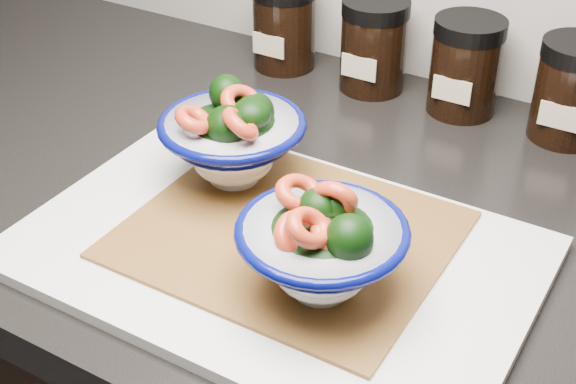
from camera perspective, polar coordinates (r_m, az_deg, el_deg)
The scene contains 9 objects.
countertop at distance 0.82m, azimuth 1.00°, elevation -0.85°, with size 3.50×0.60×0.04m, color black.
cutting_board at distance 0.72m, azimuth -0.94°, elevation -4.31°, with size 0.45×0.30×0.01m, color silver.
bamboo_mat at distance 0.73m, azimuth 0.00°, elevation -3.01°, with size 0.28×0.24×0.00m, color olive.
bowl_left at distance 0.78m, azimuth -3.89°, elevation 3.86°, with size 0.14×0.14×0.11m.
bowl_right at distance 0.64m, azimuth 2.45°, elevation -3.89°, with size 0.14×0.14×0.11m.
spice_jar_a at distance 1.04m, azimuth -0.27°, elevation 11.82°, with size 0.08×0.08×0.11m.
spice_jar_b at distance 0.99m, azimuth 6.11°, elevation 10.35°, with size 0.08×0.08×0.11m.
spice_jar_c at distance 0.95m, azimuth 12.50°, elevation 8.73°, with size 0.08×0.08×0.11m.
spice_jar_d at distance 0.93m, azimuth 19.55°, elevation 6.81°, with size 0.08×0.08×0.11m.
Camera 1 is at (0.33, 0.86, 1.35)m, focal length 50.00 mm.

